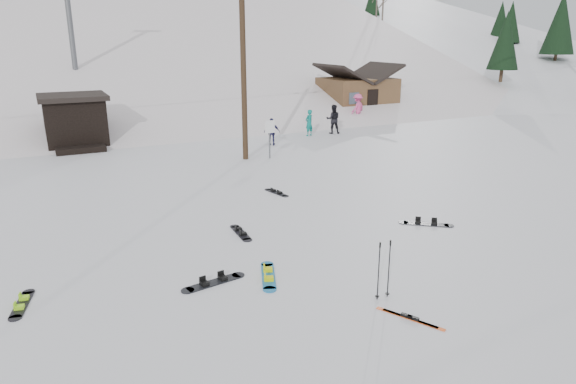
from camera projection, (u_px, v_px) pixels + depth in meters
name	position (u px, v px, depth m)	size (l,w,h in m)	color
ground	(389.00, 291.00, 11.95)	(200.00, 200.00, 0.00)	silver
ski_slope	(108.00, 187.00, 62.63)	(60.00, 75.00, 45.00)	silver
ridge_right	(387.00, 156.00, 74.13)	(34.00, 85.00, 36.00)	silver
treeline_right	(418.00, 84.00, 63.21)	(20.00, 60.00, 10.00)	black
treeline_crest	(75.00, 71.00, 85.71)	(50.00, 6.00, 10.00)	black
utility_pole	(243.00, 59.00, 23.44)	(2.00, 0.26, 9.00)	#3A2819
trail_sign	(270.00, 132.00, 24.54)	(0.50, 0.09, 1.85)	#595B60
lift_hut	(75.00, 121.00, 27.40)	(3.40, 4.10, 2.75)	black
lift_tower_near	(68.00, 2.00, 33.69)	(2.20, 0.36, 8.00)	#595B60
cabin	(357.00, 95.00, 38.45)	(5.39, 4.40, 3.77)	brown
hero_snowboard	(268.00, 276.00, 12.67)	(0.83, 1.61, 0.12)	#1C75B6
hero_skis	(410.00, 318.00, 10.78)	(0.77, 1.41, 0.08)	#C94514
ski_poles	(384.00, 269.00, 11.46)	(0.38, 0.10, 1.38)	black
board_scatter_a	(214.00, 282.00, 12.34)	(1.66, 0.54, 0.12)	black
board_scatter_b	(241.00, 233.00, 15.45)	(0.33, 1.49, 0.10)	black
board_scatter_c	(22.00, 304.00, 11.34)	(0.54, 1.43, 0.10)	black
board_scatter_d	(426.00, 224.00, 16.18)	(1.40, 1.17, 0.12)	black
board_scatter_f	(276.00, 192.00, 19.42)	(0.49, 1.32, 0.09)	black
skier_teal	(309.00, 123.00, 30.33)	(0.57, 0.37, 1.55)	#0B7168
skier_dark	(333.00, 119.00, 31.01)	(0.85, 0.66, 1.75)	black
skier_pink	(358.00, 108.00, 35.23)	(1.24, 0.71, 1.92)	#D64B8A
skier_navy	(272.00, 132.00, 27.70)	(0.86, 0.36, 1.47)	#1C1B44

